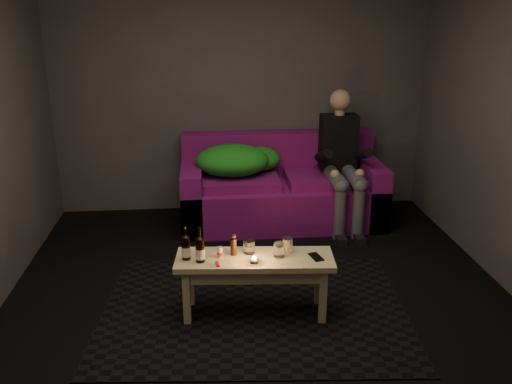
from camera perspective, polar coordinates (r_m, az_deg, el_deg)
The scene contains 17 objects.
floor at distance 4.20m, azimuth 0.74°, elevation -12.35°, with size 4.50×4.50×0.00m, color black.
room at distance 4.08m, azimuth 0.14°, elevation 11.38°, with size 4.50×4.50×4.50m.
rug at distance 4.21m, azimuth -0.20°, elevation -12.23°, with size 2.29×1.66×0.01m, color black.
sofa at distance 5.75m, azimuth 2.62°, elevation 0.15°, with size 2.07×0.93×0.89m.
green_blanket at distance 5.59m, azimuth -2.05°, elevation 3.35°, with size 0.91×0.62×0.31m.
person at distance 5.59m, azimuth 9.00°, elevation 3.59°, with size 0.37×0.86×1.38m.
coffee_table at distance 3.98m, azimuth -0.14°, elevation -7.95°, with size 1.17×0.45×0.47m.
beer_bottle_a at distance 3.90m, azimuth -7.39°, elevation -5.78°, with size 0.06×0.06×0.25m.
beer_bottle_b at distance 3.85m, azimuth -5.92°, elevation -6.00°, with size 0.07×0.07×0.26m.
salt_shaker at distance 3.92m, azimuth -3.82°, elevation -6.35°, with size 0.04×0.04×0.08m, color silver.
pepper_mill at distance 3.95m, azimuth -2.38°, elevation -5.77°, with size 0.05×0.05×0.13m, color black.
tumbler_back at distance 3.98m, azimuth -0.75°, elevation -5.79°, with size 0.08×0.08×0.10m, color white.
tealight at distance 3.85m, azimuth -0.19°, elevation -7.13°, with size 0.06×0.06×0.05m.
tumbler_front at distance 3.93m, azimuth 2.46°, elevation -6.10°, with size 0.08×0.08×0.10m, color white.
steel_cup at distance 4.01m, azimuth 3.33°, elevation -5.57°, with size 0.08×0.08×0.11m, color silver.
smartphone at distance 3.96m, azimuth 6.33°, elevation -6.80°, with size 0.07×0.14×0.01m, color black.
red_lighter at distance 3.84m, azimuth -4.10°, elevation -7.58°, with size 0.02×0.07×0.01m, color red.
Camera 1 is at (-0.39, -3.56, 2.20)m, focal length 38.00 mm.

